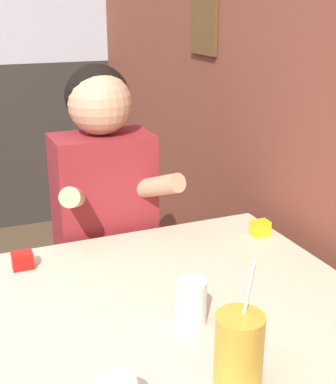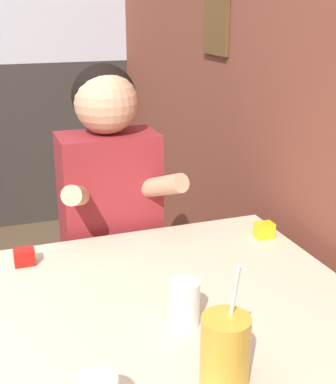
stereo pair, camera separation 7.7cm
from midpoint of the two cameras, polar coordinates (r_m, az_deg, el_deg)
The scene contains 7 objects.
brick_wall_right at distance 2.44m, azimuth 6.25°, elevation 16.76°, with size 0.08×4.79×2.70m.
main_table at distance 1.47m, azimuth 2.09°, elevation -13.30°, with size 0.97×0.90×0.73m.
person_seated at distance 1.95m, azimuth -4.99°, elevation -4.16°, with size 0.42×0.41×1.28m.
cocktail_pitcher at distance 1.12m, azimuth 8.17°, elevation -16.47°, with size 0.10×0.10×0.27m.
glass_center at distance 1.30m, azimuth 3.48°, elevation -11.72°, with size 0.08×0.08×0.11m.
condiment_ketchup at distance 1.63m, azimuth -13.77°, elevation -6.74°, with size 0.06×0.04×0.05m.
condiment_mustard at distance 1.80m, azimuth 11.45°, elevation -4.03°, with size 0.06×0.04×0.05m.
Camera 2 is at (0.38, -0.82, 1.46)m, focal length 50.00 mm.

